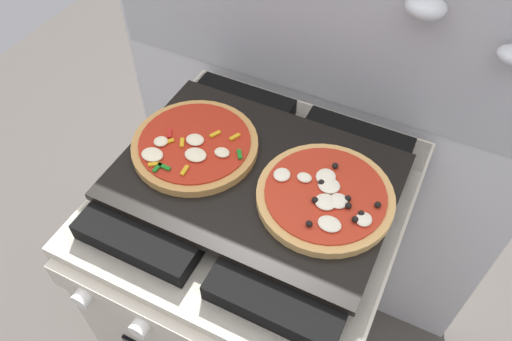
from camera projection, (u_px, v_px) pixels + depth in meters
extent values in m
cube|color=silver|center=(313.00, 121.00, 1.27)|extent=(1.10, 0.03, 1.55)
ellipsoid|color=silver|center=(426.00, 7.00, 0.89)|extent=(0.08, 0.06, 0.04)
cube|color=beige|center=(256.00, 290.00, 1.34)|extent=(0.60, 0.60, 0.86)
cube|color=black|center=(256.00, 193.00, 1.02)|extent=(0.59, 0.59, 0.01)
cube|color=black|center=(196.00, 162.00, 1.04)|extent=(0.24, 0.51, 0.04)
cube|color=black|center=(321.00, 210.00, 0.96)|extent=(0.24, 0.51, 0.04)
cube|color=beige|center=(179.00, 335.00, 0.88)|extent=(0.58, 0.02, 0.07)
cylinder|color=silver|center=(82.00, 299.00, 0.92)|extent=(0.04, 0.02, 0.04)
cylinder|color=silver|center=(139.00, 328.00, 0.89)|extent=(0.04, 0.02, 0.04)
cube|color=black|center=(256.00, 176.00, 0.98)|extent=(0.54, 0.38, 0.02)
cylinder|color=#C18947|center=(195.00, 145.00, 1.01)|extent=(0.26, 0.26, 0.02)
cylinder|color=#AD2614|center=(195.00, 142.00, 1.00)|extent=(0.23, 0.23, 0.00)
ellipsoid|color=beige|center=(161.00, 141.00, 0.99)|extent=(0.03, 0.03, 0.01)
ellipsoid|color=beige|center=(196.00, 155.00, 0.97)|extent=(0.04, 0.04, 0.01)
ellipsoid|color=beige|center=(152.00, 155.00, 0.97)|extent=(0.05, 0.04, 0.01)
ellipsoid|color=beige|center=(221.00, 153.00, 0.97)|extent=(0.03, 0.03, 0.01)
ellipsoid|color=beige|center=(195.00, 140.00, 1.00)|extent=(0.04, 0.03, 0.01)
cube|color=gold|center=(182.00, 143.00, 0.99)|extent=(0.02, 0.02, 0.00)
cube|color=#19721E|center=(157.00, 167.00, 0.95)|extent=(0.01, 0.02, 0.00)
cube|color=gold|center=(215.00, 134.00, 1.01)|extent=(0.02, 0.02, 0.00)
cube|color=red|center=(170.00, 133.00, 1.01)|extent=(0.02, 0.02, 0.00)
cube|color=gold|center=(154.00, 164.00, 0.95)|extent=(0.02, 0.02, 0.00)
cube|color=#19721E|center=(165.00, 167.00, 0.95)|extent=(0.02, 0.01, 0.00)
cube|color=#19721E|center=(240.00, 154.00, 0.97)|extent=(0.02, 0.02, 0.00)
cube|color=gold|center=(235.00, 137.00, 1.00)|extent=(0.02, 0.03, 0.00)
cube|color=gold|center=(185.00, 170.00, 0.94)|extent=(0.01, 0.02, 0.00)
cube|color=gold|center=(168.00, 142.00, 0.99)|extent=(0.02, 0.02, 0.00)
cylinder|color=tan|center=(324.00, 198.00, 0.92)|extent=(0.26, 0.26, 0.02)
cylinder|color=#B72D19|center=(325.00, 195.00, 0.91)|extent=(0.23, 0.23, 0.00)
ellipsoid|color=#F4EACC|center=(338.00, 201.00, 0.90)|extent=(0.03, 0.04, 0.01)
ellipsoid|color=#F4EACC|center=(364.00, 219.00, 0.87)|extent=(0.03, 0.03, 0.01)
ellipsoid|color=#F4EACC|center=(329.00, 224.00, 0.86)|extent=(0.04, 0.03, 0.01)
ellipsoid|color=#F4EACC|center=(281.00, 176.00, 0.93)|extent=(0.03, 0.03, 0.01)
ellipsoid|color=#F4EACC|center=(329.00, 185.00, 0.92)|extent=(0.04, 0.04, 0.01)
ellipsoid|color=#F4EACC|center=(326.00, 177.00, 0.93)|extent=(0.04, 0.04, 0.01)
ellipsoid|color=#F4EACC|center=(304.00, 177.00, 0.93)|extent=(0.03, 0.02, 0.01)
ellipsoid|color=#F4EACC|center=(326.00, 202.00, 0.89)|extent=(0.04, 0.04, 0.01)
sphere|color=black|center=(348.00, 206.00, 0.89)|extent=(0.01, 0.01, 0.01)
sphere|color=black|center=(315.00, 200.00, 0.89)|extent=(0.01, 0.01, 0.01)
sphere|color=black|center=(321.00, 183.00, 0.92)|extent=(0.01, 0.01, 0.01)
sphere|color=black|center=(378.00, 205.00, 0.89)|extent=(0.01, 0.01, 0.01)
sphere|color=black|center=(309.00, 224.00, 0.86)|extent=(0.01, 0.01, 0.01)
sphere|color=black|center=(348.00, 198.00, 0.90)|extent=(0.01, 0.01, 0.01)
sphere|color=black|center=(335.00, 166.00, 0.95)|extent=(0.01, 0.01, 0.01)
sphere|color=black|center=(355.00, 219.00, 0.87)|extent=(0.01, 0.01, 0.01)
sphere|color=black|center=(361.00, 214.00, 0.87)|extent=(0.01, 0.01, 0.01)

